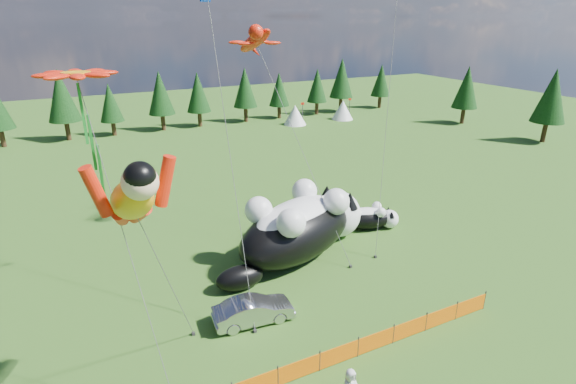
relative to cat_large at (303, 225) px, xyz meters
The scene contains 11 objects.
ground 8.57m from the cat_large, 128.86° to the right, with size 160.00×160.00×0.00m, color #16370A.
safety_fence 10.93m from the cat_large, 118.84° to the right, with size 22.06×0.06×1.10m.
tree_line 38.93m from the cat_large, 97.71° to the left, with size 90.00×4.00×8.00m, color black, non-canonical shape.
festival_tents 34.03m from the cat_large, 80.21° to the left, with size 50.00×3.20×2.80m, color white, non-canonical shape.
cat_large is the anchor object (origin of this frame).
cat_small 6.36m from the cat_large, 11.40° to the left, with size 4.86×3.01×1.82m.
car 7.58m from the cat_large, 137.32° to the right, with size 1.42×4.06×1.34m, color #B4B4B9.
superhero_kite 15.52m from the cat_large, 141.53° to the right, with size 4.47×6.22×11.43m.
gecko_kite 12.62m from the cat_large, 92.31° to the left, with size 3.91×12.62×15.95m.
flower_kite 16.65m from the cat_large, 154.62° to the right, with size 2.92×5.08×13.06m.
diamond_kite_a 13.95m from the cat_large, 169.72° to the right, with size 1.15×5.39×16.50m.
Camera 1 is at (-7.08, -16.16, 14.43)m, focal length 28.00 mm.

